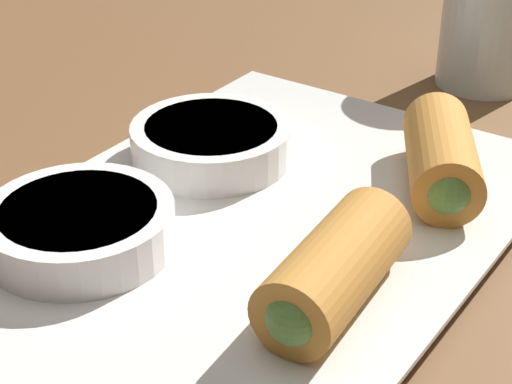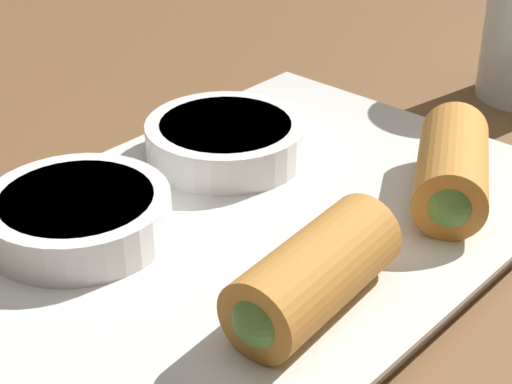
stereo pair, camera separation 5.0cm
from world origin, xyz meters
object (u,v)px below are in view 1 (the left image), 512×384
(serving_plate, at_px, (256,228))
(drinking_glass, at_px, (491,11))
(dipping_bowl_far, at_px, (80,225))
(dipping_bowl_near, at_px, (211,141))

(serving_plate, distance_m, drinking_glass, 0.29)
(dipping_bowl_far, bearing_deg, drinking_glass, -11.89)
(drinking_glass, bearing_deg, dipping_bowl_far, 168.11)
(dipping_bowl_near, bearing_deg, drinking_glass, -17.89)
(serving_plate, xyz_separation_m, drinking_glass, (0.29, -0.02, 0.05))
(serving_plate, xyz_separation_m, dipping_bowl_far, (-0.08, 0.06, 0.02))
(dipping_bowl_far, bearing_deg, dipping_bowl_near, 1.52)
(serving_plate, relative_size, dipping_bowl_near, 3.52)
(drinking_glass, bearing_deg, serving_plate, 176.44)
(drinking_glass, bearing_deg, dipping_bowl_near, 162.11)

